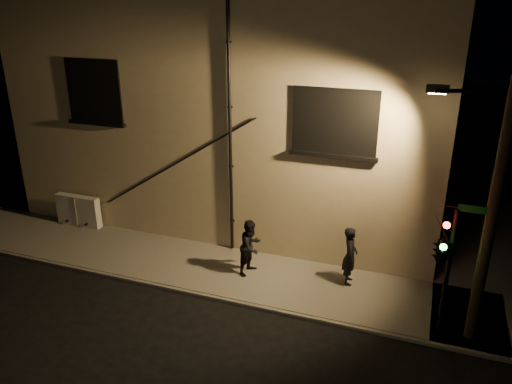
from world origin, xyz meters
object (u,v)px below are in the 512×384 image
at_px(pedestrian_a, 350,256).
at_px(traffic_signal, 443,249).
at_px(streetlamp_pole, 488,210).
at_px(pedestrian_b, 251,247).
at_px(utility_cabinet, 79,211).

relative_size(pedestrian_a, traffic_signal, 0.51).
bearing_deg(traffic_signal, streetlamp_pole, 15.76).
distance_m(pedestrian_a, pedestrian_b, 3.13).
distance_m(pedestrian_a, traffic_signal, 3.43).
bearing_deg(utility_cabinet, pedestrian_a, -3.24).
xyz_separation_m(utility_cabinet, pedestrian_b, (7.57, -1.04, 0.30)).
distance_m(traffic_signal, streetlamp_pole, 1.41).
bearing_deg(pedestrian_b, utility_cabinet, 97.87).
bearing_deg(traffic_signal, utility_cabinet, 169.92).
bearing_deg(streetlamp_pole, utility_cabinet, 171.53).
bearing_deg(traffic_signal, pedestrian_b, 166.94).
xyz_separation_m(pedestrian_a, pedestrian_b, (-3.10, -0.44, -0.03)).
relative_size(pedestrian_a, streetlamp_pole, 0.27).
relative_size(pedestrian_b, streetlamp_pole, 0.26).
bearing_deg(streetlamp_pole, pedestrian_b, 170.79).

